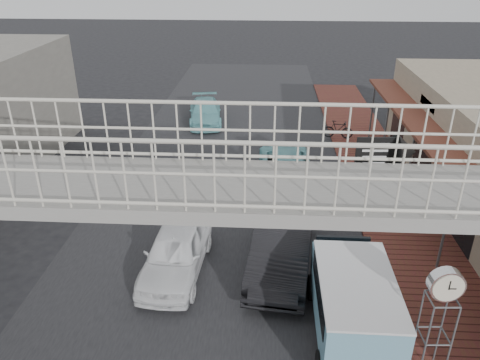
# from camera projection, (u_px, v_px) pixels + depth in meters

# --- Properties ---
(ground) EXTENTS (120.00, 120.00, 0.00)m
(ground) POSITION_uv_depth(u_px,v_px,m) (208.00, 282.00, 13.73)
(ground) COLOR black
(ground) RESTS_ON ground
(road_strip) EXTENTS (10.00, 60.00, 0.01)m
(road_strip) POSITION_uv_depth(u_px,v_px,m) (208.00, 282.00, 13.73)
(road_strip) COLOR black
(road_strip) RESTS_ON ground
(sidewalk) EXTENTS (3.00, 40.00, 0.10)m
(sidewalk) POSITION_uv_depth(u_px,v_px,m) (406.00, 233.00, 16.07)
(sidewalk) COLOR brown
(sidewalk) RESTS_ON ground
(footbridge) EXTENTS (16.40, 2.40, 6.34)m
(footbridge) POSITION_uv_depth(u_px,v_px,m) (177.00, 281.00, 8.76)
(footbridge) COLOR gray
(footbridge) RESTS_ON ground
(white_hatchback) EXTENTS (1.91, 4.23, 1.41)m
(white_hatchback) POSITION_uv_depth(u_px,v_px,m) (176.00, 251.00, 13.95)
(white_hatchback) COLOR white
(white_hatchback) RESTS_ON ground
(dark_sedan) EXTENTS (2.28, 5.03, 1.60)m
(dark_sedan) POSITION_uv_depth(u_px,v_px,m) (282.00, 244.00, 14.11)
(dark_sedan) COLOR black
(dark_sedan) RESTS_ON ground
(angkot_curb) EXTENTS (2.44, 4.80, 1.30)m
(angkot_curb) POSITION_uv_depth(u_px,v_px,m) (286.00, 164.00, 19.85)
(angkot_curb) COLOR #6DB8BE
(angkot_curb) RESTS_ON ground
(angkot_far) EXTENTS (2.29, 4.46, 1.24)m
(angkot_far) POSITION_uv_depth(u_px,v_px,m) (205.00, 112.00, 26.48)
(angkot_far) COLOR #6FB9C0
(angkot_far) RESTS_ON ground
(angkot_van) EXTENTS (1.86, 4.00, 1.95)m
(angkot_van) POSITION_uv_depth(u_px,v_px,m) (353.00, 299.00, 11.21)
(angkot_van) COLOR black
(angkot_van) RESTS_ON ground
(motorcycle_near) EXTENTS (1.90, 0.70, 0.99)m
(motorcycle_near) POSITION_uv_depth(u_px,v_px,m) (364.00, 197.00, 17.30)
(motorcycle_near) COLOR black
(motorcycle_near) RESTS_ON sidewalk
(motorcycle_far) EXTENTS (1.58, 0.67, 0.92)m
(motorcycle_far) POSITION_uv_depth(u_px,v_px,m) (338.00, 129.00, 24.01)
(motorcycle_far) COLOR black
(motorcycle_far) RESTS_ON sidewalk
(street_clock) EXTENTS (0.74, 0.61, 2.97)m
(street_clock) POSITION_uv_depth(u_px,v_px,m) (445.00, 290.00, 9.46)
(street_clock) COLOR #59595B
(street_clock) RESTS_ON sidewalk
(arrow_sign) EXTENTS (1.99, 1.27, 3.41)m
(arrow_sign) POSITION_uv_depth(u_px,v_px,m) (402.00, 153.00, 15.20)
(arrow_sign) COLOR #59595B
(arrow_sign) RESTS_ON sidewalk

